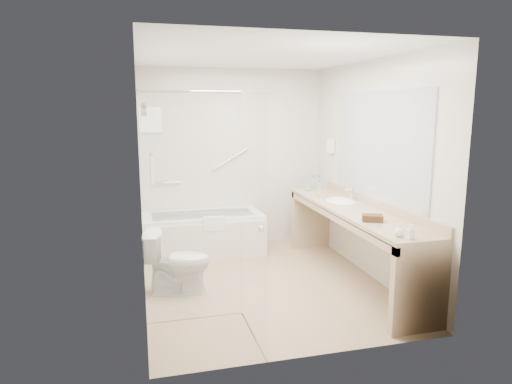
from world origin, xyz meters
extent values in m
plane|color=#99835E|center=(0.00, 0.00, 0.00)|extent=(3.20, 3.20, 0.00)
cube|color=silver|center=(0.00, 0.00, 2.50)|extent=(2.60, 3.20, 0.10)
cube|color=beige|center=(0.00, 1.60, 1.25)|extent=(2.60, 0.10, 2.50)
cube|color=beige|center=(0.00, -1.60, 1.25)|extent=(2.60, 0.10, 2.50)
cube|color=beige|center=(-1.30, 0.00, 1.25)|extent=(0.10, 3.20, 2.50)
cube|color=beige|center=(1.30, 0.00, 1.25)|extent=(0.10, 3.20, 2.50)
cube|color=white|center=(-0.50, 1.25, 0.28)|extent=(1.60, 0.70, 0.55)
cube|color=beige|center=(-0.50, 0.89, 0.25)|extent=(1.60, 0.02, 0.50)
cube|color=silver|center=(-0.40, 0.90, 0.50)|extent=(0.28, 0.06, 0.18)
cylinder|color=silver|center=(-0.95, 1.56, 0.95)|extent=(0.40, 0.03, 0.03)
cylinder|color=silver|center=(-0.05, 1.56, 1.25)|extent=(0.53, 0.03, 0.33)
cube|color=silver|center=(-0.85, -0.70, 1.05)|extent=(0.90, 0.01, 2.10)
cube|color=silver|center=(-0.40, -1.15, 1.05)|extent=(0.02, 0.90, 2.10)
cylinder|color=silver|center=(-0.85, -0.70, 2.10)|extent=(0.90, 0.02, 0.02)
sphere|color=silver|center=(-0.37, -1.30, 1.00)|extent=(0.05, 0.05, 0.05)
cylinder|color=silver|center=(-1.25, -1.15, 1.95)|extent=(0.04, 0.10, 0.10)
cube|color=silver|center=(-1.17, 0.35, 1.70)|extent=(0.24, 0.55, 0.02)
cylinder|color=silver|center=(-1.17, 0.35, 1.48)|extent=(0.02, 0.55, 0.02)
cube|color=silver|center=(-1.17, 0.35, 1.32)|extent=(0.03, 0.42, 0.32)
cube|color=silver|center=(-1.17, 0.35, 1.76)|extent=(0.22, 0.40, 0.08)
cube|color=silver|center=(-1.17, 0.35, 1.84)|extent=(0.22, 0.40, 0.08)
cube|color=silver|center=(-1.17, 0.35, 1.93)|extent=(0.22, 0.40, 0.08)
cube|color=tan|center=(1.02, -0.15, 0.82)|extent=(0.55, 2.70, 0.05)
cube|color=tan|center=(1.29, -0.15, 0.90)|extent=(0.03, 2.70, 0.10)
cube|color=tan|center=(0.77, -0.15, 0.77)|extent=(0.04, 2.70, 0.08)
cube|color=tan|center=(1.02, -1.46, 0.40)|extent=(0.55, 0.08, 0.80)
cube|color=tan|center=(1.02, 1.16, 0.40)|extent=(0.55, 0.08, 0.80)
ellipsoid|color=white|center=(1.05, 0.25, 0.82)|extent=(0.40, 0.52, 0.14)
cylinder|color=silver|center=(1.20, 0.25, 0.93)|extent=(0.03, 0.03, 0.14)
cube|color=#ABB1B8|center=(1.29, -0.15, 1.55)|extent=(0.02, 2.00, 1.20)
cube|color=silver|center=(1.25, 1.05, 1.45)|extent=(0.08, 0.10, 0.18)
imported|color=white|center=(-0.95, -0.02, 0.34)|extent=(0.74, 0.49, 0.68)
cube|color=#4E351C|center=(0.93, -0.76, 0.88)|extent=(0.24, 0.20, 0.07)
imported|color=silver|center=(0.93, -1.40, 0.88)|extent=(0.08, 0.14, 0.06)
imported|color=silver|center=(0.89, -1.31, 0.90)|extent=(0.12, 0.14, 0.09)
cylinder|color=silver|center=(1.03, 1.10, 0.93)|extent=(0.06, 0.06, 0.17)
cylinder|color=blue|center=(1.03, 1.10, 1.03)|extent=(0.03, 0.03, 0.02)
cylinder|color=silver|center=(1.04, 0.92, 0.95)|extent=(0.07, 0.07, 0.19)
cylinder|color=blue|center=(1.04, 0.92, 1.06)|extent=(0.04, 0.04, 0.03)
cylinder|color=silver|center=(0.90, 0.57, 0.95)|extent=(0.07, 0.07, 0.19)
cylinder|color=blue|center=(0.90, 0.57, 1.05)|extent=(0.04, 0.04, 0.03)
cylinder|color=silver|center=(0.91, 0.99, 0.90)|extent=(0.09, 0.09, 0.10)
cylinder|color=silver|center=(0.90, 1.04, 0.90)|extent=(0.08, 0.08, 0.10)
camera|label=1|loc=(-1.30, -4.74, 1.97)|focal=32.00mm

